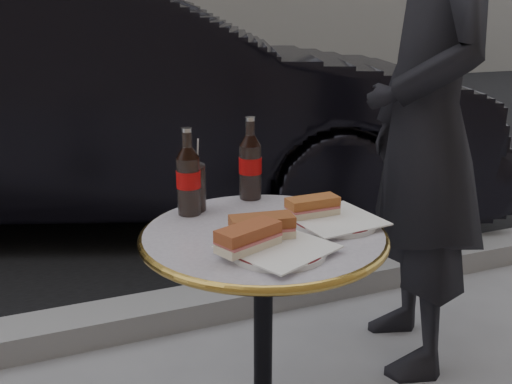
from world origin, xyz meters
name	(u,v)px	position (x,y,z in m)	size (l,w,h in m)	color
asphalt_road	(82,137)	(0.00, 5.00, 0.00)	(40.00, 8.00, 0.00)	black
curb	(181,309)	(0.00, 0.90, 0.05)	(40.00, 0.20, 0.12)	gray
bistro_table	(263,358)	(0.00, 0.00, 0.37)	(0.62, 0.62, 0.73)	#BAB2C4
plate_left	(278,250)	(-0.02, -0.14, 0.74)	(0.22, 0.22, 0.01)	silver
plate_right	(335,221)	(0.19, -0.02, 0.74)	(0.22, 0.22, 0.01)	silver
sandwich_left_a	(248,239)	(-0.09, -0.12, 0.77)	(0.15, 0.07, 0.05)	#9A4927
sandwich_left_b	(262,228)	(-0.03, -0.07, 0.77)	(0.15, 0.07, 0.05)	brown
sandwich_right	(312,208)	(0.15, 0.02, 0.77)	(0.14, 0.06, 0.05)	#A65A2A
cola_bottle_left	(188,172)	(-0.14, 0.19, 0.85)	(0.07, 0.07, 0.24)	black
cola_bottle_right	(250,158)	(0.07, 0.26, 0.85)	(0.07, 0.07, 0.24)	black
cola_glass	(194,187)	(-0.11, 0.22, 0.80)	(0.06, 0.06, 0.13)	black
parked_car	(122,102)	(0.04, 2.38, 0.73)	(4.44, 1.54, 1.46)	black
pedestrian	(426,127)	(0.74, 0.34, 0.88)	(0.64, 0.42, 1.77)	black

